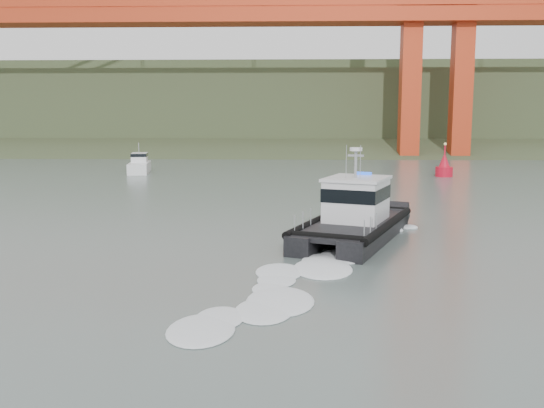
% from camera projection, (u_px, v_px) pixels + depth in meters
% --- Properties ---
extents(ground, '(400.00, 400.00, 0.00)m').
position_uv_depth(ground, '(304.00, 297.00, 23.43)').
color(ground, slate).
rests_on(ground, ground).
extents(headlands, '(500.00, 105.36, 27.12)m').
position_uv_depth(headlands, '(295.00, 114.00, 146.44)').
color(headlands, '#334326').
rests_on(headlands, ground).
extents(patrol_boat, '(7.78, 11.73, 5.35)m').
position_uv_depth(patrol_boat, '(354.00, 216.00, 34.16)').
color(patrol_boat, black).
rests_on(patrol_boat, ground).
extents(motorboat, '(3.25, 7.00, 3.70)m').
position_uv_depth(motorboat, '(139.00, 165.00, 72.91)').
color(motorboat, white).
rests_on(motorboat, ground).
extents(nav_buoy, '(1.94, 1.94, 4.04)m').
position_uv_depth(nav_buoy, '(444.00, 167.00, 68.31)').
color(nav_buoy, red).
rests_on(nav_buoy, ground).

